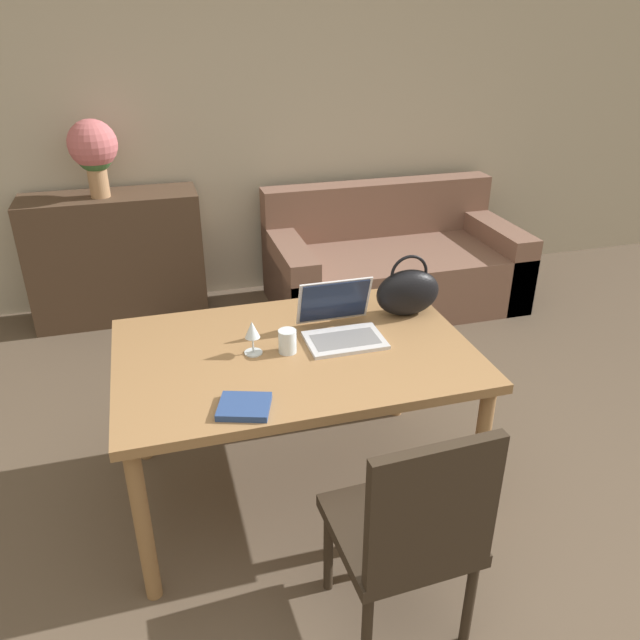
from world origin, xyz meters
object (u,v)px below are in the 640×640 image
(drinking_glass, at_px, (287,341))
(wine_glass, at_px, (252,332))
(couch, at_px, (391,265))
(flower_vase, at_px, (93,150))
(laptop, at_px, (340,321))
(handbag, at_px, (408,292))
(chair, at_px, (411,528))

(drinking_glass, bearing_deg, wine_glass, 168.68)
(couch, distance_m, flower_vase, 2.17)
(laptop, distance_m, handbag, 0.37)
(couch, height_order, flower_vase, flower_vase)
(flower_vase, bearing_deg, chair, -71.47)
(chair, xyz_separation_m, laptop, (0.04, 0.90, 0.29))
(laptop, height_order, handbag, handbag)
(flower_vase, bearing_deg, wine_glass, -73.01)
(chair, distance_m, laptop, 0.95)
(drinking_glass, height_order, handbag, handbag)
(drinking_glass, xyz_separation_m, flower_vase, (-0.76, 2.05, 0.40))
(chair, bearing_deg, flower_vase, 105.90)
(flower_vase, bearing_deg, drinking_glass, -69.81)
(drinking_glass, xyz_separation_m, handbag, (0.60, 0.19, 0.06))
(drinking_glass, distance_m, handbag, 0.63)
(wine_glass, distance_m, flower_vase, 2.15)
(chair, xyz_separation_m, drinking_glass, (-0.21, 0.81, 0.28))
(couch, bearing_deg, drinking_glass, -123.57)
(couch, distance_m, wine_glass, 2.30)
(drinking_glass, relative_size, handbag, 0.33)
(couch, height_order, laptop, laptop)
(drinking_glass, xyz_separation_m, wine_glass, (-0.14, 0.03, 0.05))
(handbag, distance_m, flower_vase, 2.33)
(chair, height_order, laptop, laptop)
(laptop, distance_m, wine_glass, 0.39)
(wine_glass, bearing_deg, flower_vase, 106.99)
(laptop, height_order, wine_glass, laptop)
(wine_glass, xyz_separation_m, flower_vase, (-0.62, 2.03, 0.35))
(chair, relative_size, handbag, 3.08)
(handbag, height_order, flower_vase, flower_vase)
(chair, height_order, flower_vase, flower_vase)
(chair, height_order, drinking_glass, chair)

